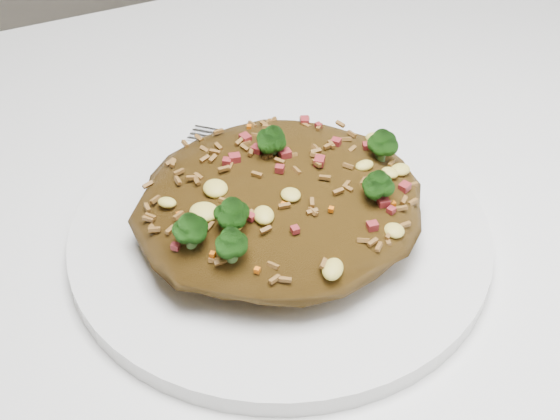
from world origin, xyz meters
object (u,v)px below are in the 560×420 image
(fried_rice, at_px, (280,194))
(fork, at_px, (298,152))
(plate, at_px, (280,234))
(dining_table, at_px, (377,298))

(fried_rice, bearing_deg, fork, 55.66)
(plate, height_order, fried_rice, fried_rice)
(dining_table, bearing_deg, fork, 114.51)
(dining_table, relative_size, plate, 4.13)
(dining_table, distance_m, fried_rice, 0.16)
(dining_table, xyz_separation_m, plate, (-0.08, 0.01, 0.10))
(fried_rice, height_order, fork, fried_rice)
(plate, bearing_deg, fried_rice, -107.15)
(dining_table, distance_m, plate, 0.13)
(plate, distance_m, fried_rice, 0.04)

